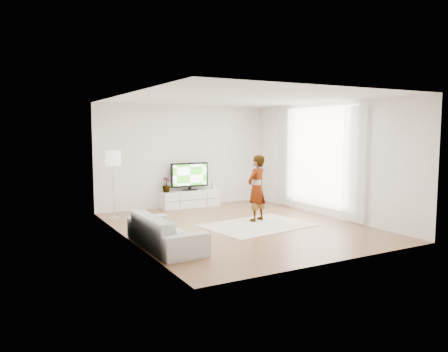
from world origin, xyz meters
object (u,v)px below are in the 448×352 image
media_console (190,199)px  floor_lamp (113,161)px  sofa (165,231)px  rug (258,225)px  television (190,175)px  player (257,188)px

media_console → floor_lamp: 2.57m
floor_lamp → sofa: bearing=-87.6°
rug → sofa: sofa is taller
media_console → rug: size_ratio=0.72×
sofa → media_console: bearing=-31.7°
media_console → rug: media_console is taller
floor_lamp → television: bearing=13.6°
media_console → player: (0.58, -2.47, 0.55)m
player → media_console: bearing=-100.3°
television → sofa: size_ratio=0.54×
rug → sofa: 2.57m
sofa → floor_lamp: bearing=1.3°
television → floor_lamp: size_ratio=0.67×
rug → floor_lamp: floor_lamp is taller
rug → player: bearing=60.4°
media_console → floor_lamp: bearing=-167.1°
television → floor_lamp: (-2.24, -0.54, 0.51)m
media_console → player: size_ratio=1.07×
rug → floor_lamp: size_ratio=1.41×
television → floor_lamp: floor_lamp is taller
television → media_console: bearing=-90.0°
rug → player: (0.23, 0.41, 0.77)m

